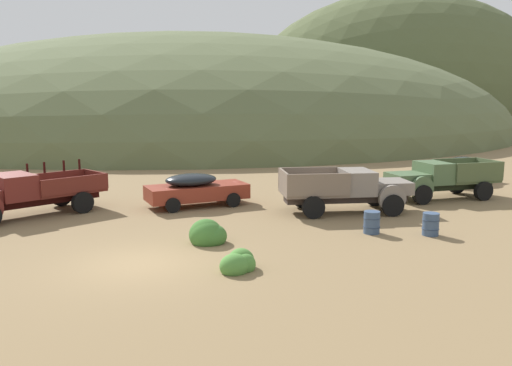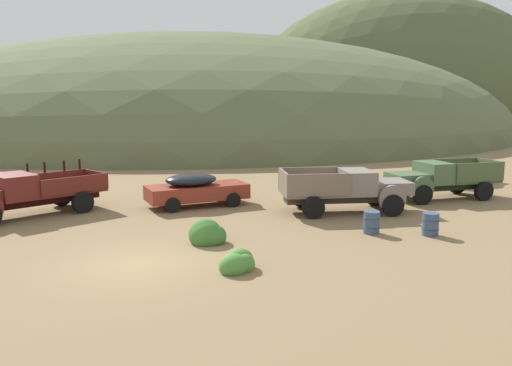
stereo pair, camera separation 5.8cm
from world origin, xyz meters
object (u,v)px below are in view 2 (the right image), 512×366
(truck_weathered_green, at_px, (436,179))
(oil_drum_spare, at_px, (430,224))
(truck_primer_gray, at_px, (353,189))
(car_oxide_orange, at_px, (460,170))
(oil_drum_foreground, at_px, (372,222))
(car_rust_red, at_px, (200,189))
(truck_oxblood, at_px, (17,194))

(truck_weathered_green, bearing_deg, oil_drum_spare, 53.57)
(truck_primer_gray, height_order, car_oxide_orange, truck_primer_gray)
(truck_primer_gray, xyz_separation_m, truck_weathered_green, (5.49, 0.68, -0.00))
(truck_weathered_green, distance_m, oil_drum_foreground, 8.25)
(truck_weathered_green, height_order, oil_drum_foreground, truck_weathered_green)
(truck_primer_gray, distance_m, truck_weathered_green, 5.54)
(car_oxide_orange, height_order, oil_drum_spare, car_oxide_orange)
(car_rust_red, distance_m, car_oxide_orange, 16.17)
(truck_oxblood, distance_m, truck_primer_gray, 14.60)
(truck_oxblood, height_order, car_rust_red, truck_oxblood)
(truck_oxblood, relative_size, truck_primer_gray, 1.11)
(oil_drum_spare, bearing_deg, car_oxide_orange, 39.50)
(oil_drum_spare, bearing_deg, car_rust_red, 124.40)
(car_rust_red, relative_size, truck_primer_gray, 0.82)
(truck_oxblood, xyz_separation_m, oil_drum_spare, (13.87, -9.73, -0.58))
(car_rust_red, bearing_deg, truck_primer_gray, -35.22)
(truck_weathered_green, bearing_deg, car_rust_red, -8.46)
(truck_primer_gray, distance_m, car_oxide_orange, 11.02)
(car_oxide_orange, bearing_deg, oil_drum_foreground, 15.39)
(truck_oxblood, distance_m, car_oxide_orange, 24.07)
(car_rust_red, bearing_deg, oil_drum_spare, -55.24)
(truck_oxblood, height_order, oil_drum_spare, truck_oxblood)
(car_rust_red, bearing_deg, truck_weathered_green, -16.73)
(truck_primer_gray, height_order, truck_weathered_green, same)
(truck_weathered_green, distance_m, oil_drum_spare, 7.52)
(truck_oxblood, distance_m, oil_drum_foreground, 14.80)
(car_rust_red, height_order, oil_drum_spare, car_rust_red)
(car_rust_red, relative_size, oil_drum_spare, 5.86)
(truck_primer_gray, xyz_separation_m, car_oxide_orange, (10.35, 3.76, -0.20))
(truck_primer_gray, bearing_deg, oil_drum_foreground, -97.04)
(truck_oxblood, xyz_separation_m, oil_drum_foreground, (12.06, -8.56, -0.58))
(truck_oxblood, distance_m, car_rust_red, 7.92)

